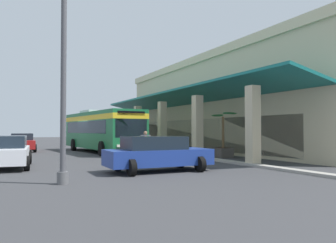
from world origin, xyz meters
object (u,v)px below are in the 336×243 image
at_px(parked_sedan_red, 22,142).
at_px(potted_palm, 223,148).
at_px(lot_light_pole, 64,52).
at_px(transit_bus, 101,129).
at_px(parked_sedan_blue, 157,154).
at_px(pedestrian, 145,144).
at_px(parked_sedan_white, 7,151).

bearing_deg(parked_sedan_red, potted_palm, 42.64).
bearing_deg(lot_light_pole, transit_bus, 160.52).
relative_size(transit_bus, parked_sedan_blue, 2.57).
xyz_separation_m(parked_sedan_red, potted_palm, (12.06, 11.10, -0.14)).
distance_m(transit_bus, lot_light_pole, 15.64).
distance_m(parked_sedan_red, potted_palm, 16.39).
height_order(transit_bus, lot_light_pole, lot_light_pole).
xyz_separation_m(pedestrian, potted_palm, (0.77, 4.99, -0.33)).
xyz_separation_m(parked_sedan_white, pedestrian, (-1.02, 7.31, 0.19)).
bearing_deg(lot_light_pole, parked_sedan_white, -165.28).
xyz_separation_m(transit_bus, potted_palm, (8.40, 5.60, -1.24)).
relative_size(parked_sedan_red, pedestrian, 2.65).
xyz_separation_m(parked_sedan_blue, parked_sedan_white, (-4.30, -5.63, 0.00)).
bearing_deg(parked_sedan_blue, parked_sedan_white, -127.33).
xyz_separation_m(pedestrian, lot_light_pole, (6.94, -5.76, 3.32)).
distance_m(parked_sedan_blue, lot_light_pole, 5.62).
distance_m(pedestrian, potted_palm, 5.06).
height_order(parked_sedan_red, lot_light_pole, lot_light_pole).
relative_size(parked_sedan_red, lot_light_pole, 0.56).
distance_m(parked_sedan_white, pedestrian, 7.39).
bearing_deg(parked_sedan_blue, parked_sedan_red, -165.07).
bearing_deg(parked_sedan_white, transit_bus, 142.20).
relative_size(potted_palm, lot_light_pole, 0.37).
bearing_deg(potted_palm, lot_light_pole, -60.16).
distance_m(transit_bus, potted_palm, 10.17).
bearing_deg(transit_bus, parked_sedan_blue, -4.76).
relative_size(transit_bus, parked_sedan_red, 2.57).
bearing_deg(pedestrian, potted_palm, 81.18).
xyz_separation_m(transit_bus, parked_sedan_white, (8.65, -6.71, -1.10)).
height_order(transit_bus, potted_palm, transit_bus).
bearing_deg(pedestrian, lot_light_pole, -39.68).
relative_size(transit_bus, potted_palm, 3.92).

